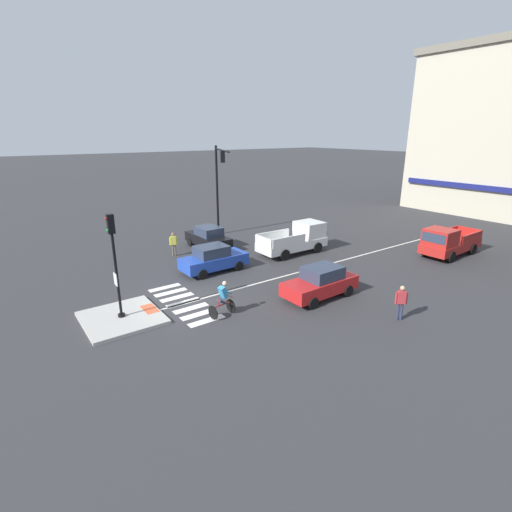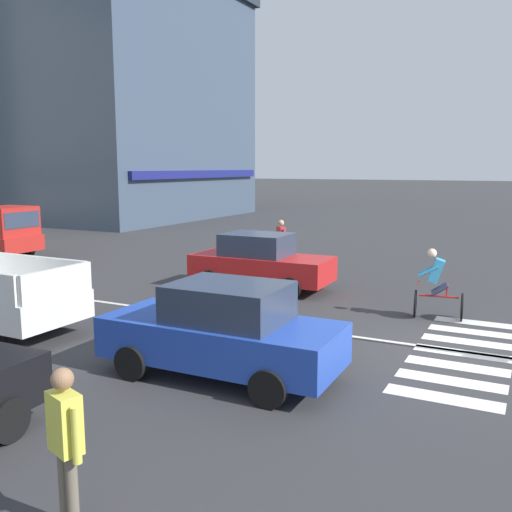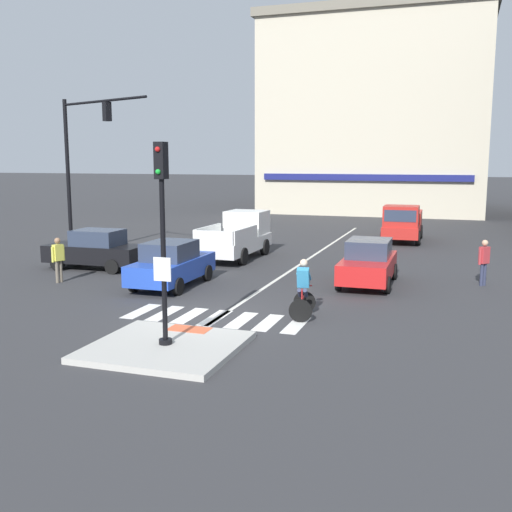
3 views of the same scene
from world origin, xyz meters
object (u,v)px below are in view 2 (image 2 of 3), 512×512
cyclist (437,283)px  pedestrian_at_curb_left (66,436)px  car_blue_westbound_near (223,331)px  pedestrian_waiting_far_side (281,239)px  car_red_eastbound_mid (260,262)px

cyclist → pedestrian_at_curb_left: (-9.76, 1.91, 0.11)m
car_blue_westbound_near → cyclist: bearing=-25.5°
cyclist → pedestrian_waiting_far_side: (5.08, 6.31, 0.11)m
car_red_eastbound_mid → pedestrian_waiting_far_side: size_ratio=2.47×
pedestrian_waiting_far_side → car_blue_westbound_near: bearing=-160.8°
car_red_eastbound_mid → pedestrian_at_curb_left: pedestrian_at_curb_left is taller
cyclist → pedestrian_at_curb_left: size_ratio=1.01×
pedestrian_at_curb_left → pedestrian_waiting_far_side: size_ratio=1.00×
pedestrian_at_curb_left → cyclist: bearing=-11.1°
car_blue_westbound_near → pedestrian_at_curb_left: size_ratio=2.47×
cyclist → pedestrian_at_curb_left: cyclist is taller
car_red_eastbound_mid → pedestrian_waiting_far_side: bearing=15.8°
car_red_eastbound_mid → car_blue_westbound_near: (-6.62, -2.57, 0.00)m
car_blue_westbound_near → cyclist: (5.50, -2.62, 0.06)m
cyclist → pedestrian_at_curb_left: 9.95m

